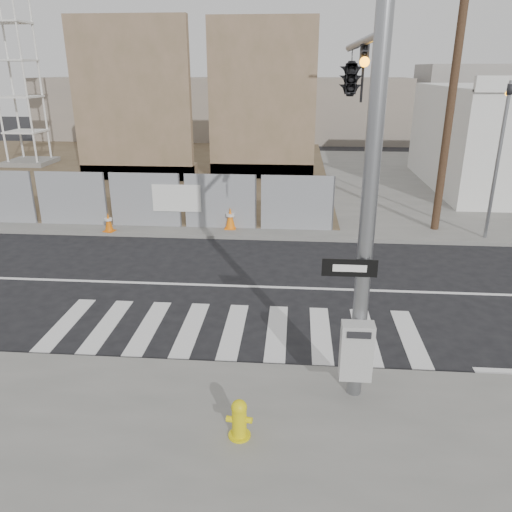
# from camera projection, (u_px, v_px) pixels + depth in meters

# --- Properties ---
(ground) EXTENTS (100.00, 100.00, 0.00)m
(ground) POSITION_uv_depth(u_px,v_px,m) (245.00, 286.00, 13.82)
(ground) COLOR black
(ground) RESTS_ON ground
(sidewalk_far) EXTENTS (50.00, 20.00, 0.12)m
(sidewalk_far) POSITION_uv_depth(u_px,v_px,m) (271.00, 180.00, 26.87)
(sidewalk_far) COLOR slate
(sidewalk_far) RESTS_ON ground
(signal_pole) EXTENTS (0.96, 5.87, 7.00)m
(signal_pole) POSITION_uv_depth(u_px,v_px,m) (355.00, 115.00, 10.05)
(signal_pole) COLOR gray
(signal_pole) RESTS_ON sidewalk_near
(far_signal_pole) EXTENTS (0.16, 0.20, 5.60)m
(far_signal_pole) POSITION_uv_depth(u_px,v_px,m) (501.00, 140.00, 16.29)
(far_signal_pole) COLOR gray
(far_signal_pole) RESTS_ON sidewalk_far
(concrete_wall_left) EXTENTS (6.00, 1.30, 8.00)m
(concrete_wall_left) POSITION_uv_depth(u_px,v_px,m) (134.00, 117.00, 25.37)
(concrete_wall_left) COLOR brown
(concrete_wall_left) RESTS_ON sidewalk_far
(concrete_wall_right) EXTENTS (5.50, 1.30, 8.00)m
(concrete_wall_right) POSITION_uv_depth(u_px,v_px,m) (262.00, 116.00, 25.81)
(concrete_wall_right) COLOR brown
(concrete_wall_right) RESTS_ON sidewalk_far
(crane_tower) EXTENTS (2.60, 2.60, 18.15)m
(crane_tower) POSITION_uv_depth(u_px,v_px,m) (6.00, 4.00, 27.64)
(crane_tower) COLOR slate
(crane_tower) RESTS_ON sidewalk_far
(utility_pole_right) EXTENTS (1.60, 0.28, 10.00)m
(utility_pole_right) POSITION_uv_depth(u_px,v_px,m) (454.00, 83.00, 16.63)
(utility_pole_right) COLOR #483122
(utility_pole_right) RESTS_ON sidewalk_far
(fire_hydrant) EXTENTS (0.43, 0.41, 0.68)m
(fire_hydrant) POSITION_uv_depth(u_px,v_px,m) (239.00, 419.00, 7.90)
(fire_hydrant) COLOR yellow
(fire_hydrant) RESTS_ON sidewalk_near
(traffic_cone_c) EXTENTS (0.44, 0.44, 0.70)m
(traffic_cone_c) POSITION_uv_depth(u_px,v_px,m) (109.00, 222.00, 18.01)
(traffic_cone_c) COLOR orange
(traffic_cone_c) RESTS_ON sidewalk_far
(traffic_cone_d) EXTENTS (0.42, 0.42, 0.80)m
(traffic_cone_d) POSITION_uv_depth(u_px,v_px,m) (230.00, 218.00, 18.32)
(traffic_cone_d) COLOR orange
(traffic_cone_d) RESTS_ON sidewalk_far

